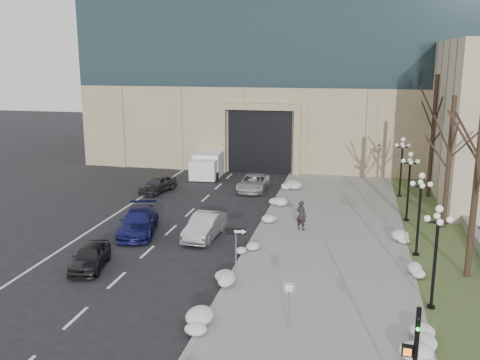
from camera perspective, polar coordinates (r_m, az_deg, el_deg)
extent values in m
cube|color=gray|center=(32.61, 9.53, -6.38)|extent=(9.00, 40.00, 0.12)
cube|color=gray|center=(33.08, 1.68, -5.90)|extent=(0.30, 40.00, 0.14)
cube|color=#3B4924|center=(33.01, 20.94, -6.87)|extent=(4.00, 40.00, 0.10)
cube|color=slate|center=(35.15, 23.75, -5.41)|extent=(0.50, 30.00, 0.70)
cube|color=tan|center=(59.53, 5.79, 6.44)|extent=(40.00, 20.00, 8.00)
cube|color=black|center=(51.12, 2.35, 4.27)|extent=(6.00, 2.50, 6.00)
cube|color=tan|center=(49.34, 2.10, 7.82)|extent=(7.50, 0.60, 0.60)
cube|color=tan|center=(50.49, -1.85, 4.17)|extent=(0.60, 0.60, 6.00)
cube|color=tan|center=(49.26, 6.08, 3.88)|extent=(0.60, 0.60, 6.00)
imported|color=black|center=(29.19, -15.72, -7.85)|extent=(2.27, 4.03, 1.29)
imported|color=#ABACB3|center=(32.69, -3.77, -4.93)|extent=(1.81, 4.54, 1.47)
imported|color=navy|center=(34.00, -10.81, -4.40)|extent=(3.29, 5.51, 1.50)
imported|color=silver|center=(43.99, 1.42, -0.29)|extent=(2.22, 4.70, 1.30)
imported|color=#303035|center=(43.91, -8.75, -0.45)|extent=(2.44, 4.14, 1.32)
imported|color=black|center=(33.83, 6.55, -3.77)|extent=(0.82, 0.69, 1.90)
cube|color=silver|center=(50.61, -3.05, 1.98)|extent=(2.68, 5.58, 2.18)
cube|color=silver|center=(47.50, -3.90, 1.10)|extent=(2.38, 1.86, 1.75)
cylinder|color=black|center=(48.09, -5.09, 0.49)|extent=(0.31, 0.78, 0.76)
cylinder|color=black|center=(47.60, -2.55, 0.40)|extent=(0.31, 0.78, 0.76)
cylinder|color=black|center=(52.55, -3.83, 1.60)|extent=(0.31, 0.78, 0.76)
cylinder|color=black|center=(52.10, -1.48, 1.52)|extent=(0.31, 0.78, 0.76)
cylinder|color=slate|center=(26.37, -0.45, -8.03)|extent=(0.06, 0.06, 2.66)
cube|color=black|center=(25.95, -0.45, -5.51)|extent=(0.96, 0.21, 0.33)
cube|color=white|center=(25.92, -0.11, -5.53)|extent=(0.45, 0.09, 0.12)
cone|color=white|center=(25.91, 0.45, -5.54)|extent=(0.27, 0.30, 0.27)
cylinder|color=slate|center=(22.19, 5.23, -13.29)|extent=(0.05, 0.05, 1.98)
cube|color=white|center=(21.84, 5.27, -11.39)|extent=(0.43, 0.06, 0.43)
cube|color=black|center=(21.82, 5.26, -11.41)|extent=(0.38, 0.03, 0.38)
cube|color=white|center=(21.82, 5.26, -11.42)|extent=(0.32, 0.03, 0.32)
imported|color=black|center=(16.93, 18.42, -14.79)|extent=(0.21, 0.86, 0.17)
sphere|color=#19E533|center=(16.78, 18.44, -14.87)|extent=(0.11, 0.11, 0.11)
cube|color=black|center=(17.28, 17.42, -16.96)|extent=(0.34, 0.22, 0.33)
cube|color=orange|center=(17.19, 17.42, -17.13)|extent=(0.24, 0.04, 0.24)
ellipsoid|color=silver|center=(22.25, -3.82, -15.19)|extent=(1.10, 1.60, 0.36)
ellipsoid|color=silver|center=(26.36, -0.98, -10.46)|extent=(1.10, 1.60, 0.36)
ellipsoid|color=silver|center=(30.27, 0.86, -7.27)|extent=(1.10, 1.60, 0.36)
ellipsoid|color=silver|center=(35.18, 3.31, -4.35)|extent=(1.10, 1.60, 0.36)
ellipsoid|color=silver|center=(39.31, 4.02, -2.48)|extent=(1.10, 1.60, 0.36)
ellipsoid|color=silver|center=(43.86, 4.77, -0.84)|extent=(1.10, 1.60, 0.36)
ellipsoid|color=silver|center=(22.36, 18.56, -15.75)|extent=(1.10, 1.60, 0.36)
ellipsoid|color=silver|center=(28.42, 18.00, -9.34)|extent=(1.10, 1.60, 0.36)
ellipsoid|color=silver|center=(33.25, 16.44, -5.93)|extent=(1.10, 1.60, 0.36)
ellipsoid|color=silver|center=(44.67, 5.60, -0.61)|extent=(1.10, 1.60, 0.36)
cylinder|color=black|center=(25.41, 19.67, -12.71)|extent=(0.36, 0.36, 0.20)
cylinder|color=black|center=(24.67, 20.02, -8.72)|extent=(0.14, 0.14, 4.00)
cylinder|color=black|center=(24.03, 20.39, -4.28)|extent=(0.10, 0.90, 0.10)
cylinder|color=black|center=(24.03, 20.39, -4.28)|extent=(0.90, 0.10, 0.10)
sphere|color=silver|center=(23.86, 20.50, -2.90)|extent=(0.32, 0.32, 0.32)
sphere|color=silver|center=(24.06, 21.48, -3.98)|extent=(0.28, 0.28, 0.28)
sphere|color=silver|center=(23.92, 19.35, -3.89)|extent=(0.28, 0.28, 0.28)
sphere|color=silver|center=(24.41, 20.28, -3.63)|extent=(0.28, 0.28, 0.28)
sphere|color=silver|center=(23.56, 20.56, -4.25)|extent=(0.28, 0.28, 0.28)
cylinder|color=black|center=(31.37, 18.24, -7.61)|extent=(0.36, 0.36, 0.20)
cylinder|color=black|center=(30.77, 18.49, -4.29)|extent=(0.14, 0.14, 4.00)
cylinder|color=black|center=(30.25, 18.77, -0.67)|extent=(0.10, 0.90, 0.10)
cylinder|color=black|center=(30.25, 18.77, -0.67)|extent=(0.90, 0.10, 0.10)
sphere|color=silver|center=(30.12, 18.85, 0.44)|extent=(0.32, 0.32, 0.32)
sphere|color=silver|center=(30.28, 19.63, -0.43)|extent=(0.28, 0.28, 0.28)
sphere|color=silver|center=(30.17, 17.94, -0.35)|extent=(0.28, 0.28, 0.28)
sphere|color=silver|center=(30.66, 18.70, -0.20)|extent=(0.28, 0.28, 0.28)
sphere|color=silver|center=(29.79, 18.88, -0.59)|extent=(0.28, 0.28, 0.28)
cylinder|color=black|center=(37.50, 17.29, -4.15)|extent=(0.36, 0.36, 0.20)
cylinder|color=black|center=(37.00, 17.49, -1.33)|extent=(0.14, 0.14, 4.00)
cylinder|color=black|center=(36.58, 17.71, 1.70)|extent=(0.10, 0.90, 0.10)
cylinder|color=black|center=(36.58, 17.71, 1.70)|extent=(0.90, 0.10, 0.10)
sphere|color=silver|center=(36.47, 17.77, 2.63)|extent=(0.32, 0.32, 0.32)
sphere|color=silver|center=(36.60, 18.42, 1.90)|extent=(0.28, 0.28, 0.28)
sphere|color=silver|center=(36.51, 17.02, 1.97)|extent=(0.28, 0.28, 0.28)
sphere|color=silver|center=(36.99, 17.66, 2.06)|extent=(0.28, 0.28, 0.28)
sphere|color=silver|center=(36.11, 17.78, 1.80)|extent=(0.28, 0.28, 0.28)
cylinder|color=black|center=(43.74, 16.62, -1.67)|extent=(0.36, 0.36, 0.20)
cylinder|color=black|center=(43.32, 16.78, 0.77)|extent=(0.14, 0.14, 4.00)
cylinder|color=black|center=(42.95, 16.96, 3.37)|extent=(0.10, 0.90, 0.10)
cylinder|color=black|center=(42.95, 16.96, 3.37)|extent=(0.90, 0.10, 0.10)
sphere|color=silver|center=(42.86, 17.01, 4.16)|extent=(0.32, 0.32, 0.32)
sphere|color=silver|center=(42.97, 17.57, 3.54)|extent=(0.28, 0.28, 0.28)
sphere|color=silver|center=(42.89, 16.37, 3.60)|extent=(0.28, 0.28, 0.28)
sphere|color=silver|center=(43.37, 16.93, 3.66)|extent=(0.28, 0.28, 0.28)
sphere|color=silver|center=(42.49, 17.02, 3.47)|extent=(0.28, 0.28, 0.28)
cylinder|color=black|center=(28.09, 23.83, -1.07)|extent=(0.32, 0.32, 9.00)
cylinder|color=black|center=(35.84, 21.37, 1.60)|extent=(0.32, 0.32, 8.50)
cylinder|color=black|center=(43.57, 19.86, 4.29)|extent=(0.32, 0.32, 9.50)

